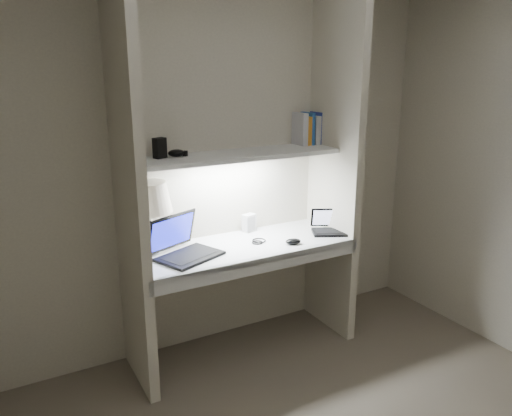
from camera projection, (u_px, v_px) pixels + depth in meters
back_wall at (224, 166)px, 3.40m from camera, size 3.20×0.01×2.50m
alcove_panel_left at (129, 186)px, 2.82m from camera, size 0.06×0.55×2.50m
alcove_panel_right at (335, 163)px, 3.51m from camera, size 0.06×0.55×2.50m
desk at (243, 247)px, 3.30m from camera, size 1.40×0.55×0.04m
desk_apron at (263, 265)px, 3.09m from camera, size 1.46×0.03×0.10m
shelf at (236, 155)px, 3.22m from camera, size 1.40×0.36×0.03m
strip_light at (236, 159)px, 3.22m from camera, size 0.60×0.04×0.02m
table_lamp at (147, 206)px, 3.06m from camera, size 0.31×0.31×0.46m
laptop_main at (183, 247)px, 3.08m from camera, size 0.47×0.44×0.25m
laptop_netbook at (329, 227)px, 3.54m from camera, size 0.31×0.30×0.16m
speaker at (249, 223)px, 3.54m from camera, size 0.10×0.09×0.13m
mouse at (293, 241)px, 3.30m from camera, size 0.12×0.09×0.04m
cable_coil at (259, 240)px, 3.35m from camera, size 0.12×0.12×0.01m
sticky_note at (147, 260)px, 3.02m from camera, size 0.09×0.09×0.00m
book_row at (310, 129)px, 3.57m from camera, size 0.22×0.15×0.23m
shelf_box at (160, 148)px, 3.02m from camera, size 0.09×0.07×0.12m
shelf_gadget at (176, 153)px, 3.08m from camera, size 0.12×0.09×0.05m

